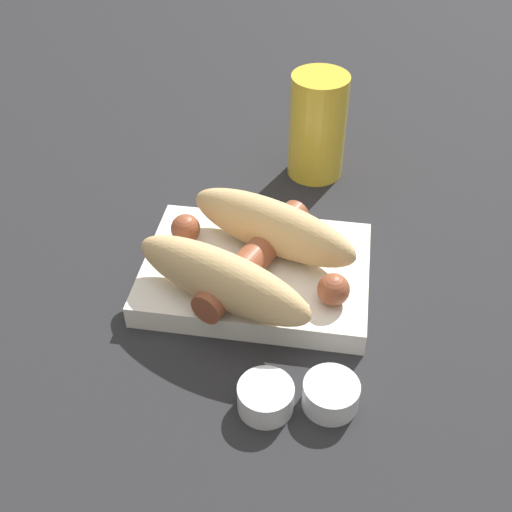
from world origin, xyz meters
name	(u,v)px	position (x,y,z in m)	size (l,w,h in m)	color
ground_plane	(256,282)	(0.00, 0.00, 0.00)	(3.00, 3.00, 0.00)	#232326
food_tray	(256,273)	(0.00, 0.00, 0.01)	(0.22, 0.16, 0.02)	silver
bread_roll	(248,252)	(-0.01, -0.02, 0.05)	(0.22, 0.19, 0.06)	tan
sausage	(256,258)	(0.00, -0.01, 0.04)	(0.18, 0.17, 0.03)	brown
pickled_veggies	(209,272)	(-0.04, -0.02, 0.03)	(0.04, 0.05, 0.00)	#F99E4C
condiment_cup_near	(266,398)	(0.03, -0.15, 0.01)	(0.05, 0.05, 0.02)	silver
condiment_cup_far	(331,395)	(0.08, -0.14, 0.01)	(0.05, 0.05, 0.02)	silver
drink_glass	(317,126)	(0.04, 0.21, 0.06)	(0.07, 0.07, 0.13)	gold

